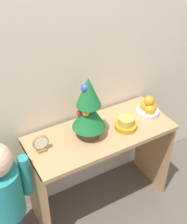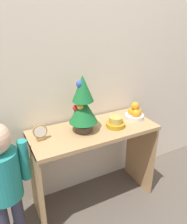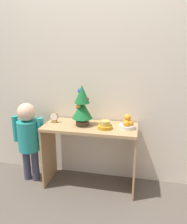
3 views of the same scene
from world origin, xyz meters
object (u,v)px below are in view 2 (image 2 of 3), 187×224
(mini_tree, at_px, (83,104))
(child_figure, at_px, (2,174))
(fruit_bowl, at_px, (135,113))
(desk_clock, at_px, (40,133))
(singing_bowl, at_px, (116,123))

(mini_tree, distance_m, child_figure, 0.72)
(fruit_bowl, bearing_deg, desk_clock, 178.55)
(mini_tree, relative_size, child_figure, 0.46)
(fruit_bowl, distance_m, desk_clock, 0.80)
(desk_clock, height_order, child_figure, child_figure)
(mini_tree, relative_size, desk_clock, 3.62)
(desk_clock, bearing_deg, singing_bowl, -6.98)
(mini_tree, xyz_separation_m, child_figure, (-0.62, -0.05, -0.36))
(mini_tree, bearing_deg, singing_bowl, -12.59)
(singing_bowl, relative_size, child_figure, 0.16)
(singing_bowl, xyz_separation_m, desk_clock, (-0.58, 0.07, 0.02))
(singing_bowl, height_order, desk_clock, desk_clock)
(child_figure, bearing_deg, mini_tree, 4.63)
(mini_tree, bearing_deg, child_figure, -175.37)
(desk_clock, distance_m, child_figure, 0.36)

